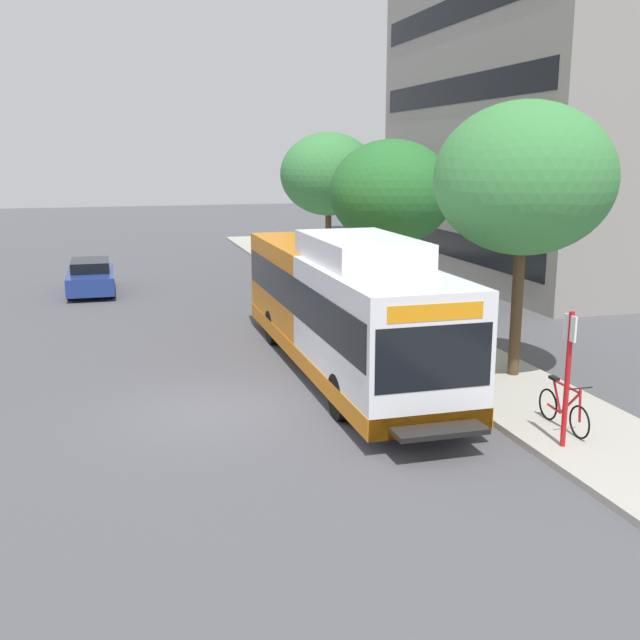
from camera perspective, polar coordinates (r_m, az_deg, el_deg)
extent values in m
plane|color=#4C4C51|center=(24.40, -10.64, -0.87)|extent=(120.00, 120.00, 0.00)
cube|color=#A8A399|center=(24.09, 6.61, -0.74)|extent=(3.00, 56.00, 0.14)
cube|color=white|center=(16.75, 4.58, -0.90)|extent=(2.54, 5.80, 2.73)
cube|color=orange|center=(22.17, -0.60, 2.45)|extent=(2.54, 5.80, 2.73)
cube|color=orange|center=(19.69, 1.61, -2.26)|extent=(2.57, 11.60, 0.44)
cube|color=black|center=(19.36, 1.64, 2.07)|extent=(2.58, 11.25, 0.96)
cube|color=black|center=(14.14, 8.59, -2.84)|extent=(2.34, 0.10, 1.24)
cube|color=orange|center=(13.93, 8.72, 0.61)|extent=(1.90, 0.08, 0.32)
cube|color=white|center=(17.80, 3.05, 5.37)|extent=(2.16, 4.06, 0.60)
cube|color=black|center=(14.21, 9.06, -8.30)|extent=(1.78, 0.60, 0.10)
cylinder|color=black|center=(16.09, 1.56, -5.82)|extent=(0.30, 1.00, 1.00)
cylinder|color=black|center=(16.86, 8.95, -5.10)|extent=(0.30, 1.00, 1.00)
cylinder|color=black|center=(22.42, -3.58, -0.55)|extent=(0.30, 1.00, 1.00)
cylinder|color=black|center=(22.98, 1.94, -0.21)|extent=(0.30, 1.00, 1.00)
cylinder|color=red|center=(14.75, 18.21, -4.35)|extent=(0.10, 0.10, 2.60)
cube|color=white|center=(14.49, 18.42, -0.57)|extent=(0.04, 0.36, 0.48)
torus|color=black|center=(15.54, 19.06, -7.32)|extent=(0.04, 0.66, 0.66)
torus|color=black|center=(16.40, 16.88, -6.13)|extent=(0.04, 0.66, 0.66)
cylinder|color=#B2191E|center=(15.72, 18.41, -6.00)|extent=(0.05, 0.64, 0.64)
cylinder|color=#B2191E|center=(16.08, 17.51, -5.53)|extent=(0.05, 0.34, 0.62)
cylinder|color=#B2191E|center=(15.75, 18.18, -4.81)|extent=(0.05, 0.90, 0.05)
cylinder|color=#B2191E|center=(16.22, 17.30, -6.41)|extent=(0.05, 0.45, 0.08)
cylinder|color=#B2191E|center=(15.45, 19.09, -6.12)|extent=(0.05, 0.10, 0.67)
cylinder|color=black|center=(15.37, 19.13, -4.91)|extent=(0.52, 0.03, 0.03)
cube|color=black|center=(16.10, 17.30, -4.23)|extent=(0.12, 0.24, 0.06)
cylinder|color=#4C3823|center=(19.18, 14.66, 0.66)|extent=(0.28, 0.28, 3.23)
ellipsoid|color=#3D8442|center=(18.81, 15.20, 10.31)|extent=(4.28, 4.28, 3.64)
cylinder|color=#4C3823|center=(27.26, 5.32, 3.59)|extent=(0.28, 0.28, 2.43)
ellipsoid|color=#286B2D|center=(26.96, 5.44, 9.58)|extent=(4.36, 4.36, 3.71)
cylinder|color=#4C3823|center=(35.19, 0.64, 5.99)|extent=(0.28, 0.28, 2.83)
ellipsoid|color=#3D8442|center=(34.98, 0.65, 10.99)|extent=(4.42, 4.42, 3.75)
cube|color=navy|center=(31.99, -16.95, 2.96)|extent=(1.80, 4.50, 0.70)
cube|color=black|center=(32.01, -17.00, 3.87)|extent=(1.48, 2.34, 0.56)
cylinder|color=black|center=(30.72, -18.45, 2.05)|extent=(0.20, 0.64, 0.64)
cylinder|color=black|center=(30.68, -15.47, 2.23)|extent=(0.20, 0.64, 0.64)
cylinder|color=black|center=(33.38, -18.26, 2.86)|extent=(0.20, 0.64, 0.64)
cylinder|color=black|center=(33.35, -15.52, 3.02)|extent=(0.20, 0.64, 0.64)
cube|color=black|center=(36.71, 17.69, 5.79)|extent=(11.16, 15.42, 1.10)
cube|color=black|center=(36.51, 18.03, 10.88)|extent=(11.16, 15.42, 1.10)
cube|color=black|center=(36.59, 18.39, 15.98)|extent=(11.16, 15.42, 1.10)
cube|color=black|center=(36.97, 18.76, 21.02)|extent=(11.16, 15.42, 1.10)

